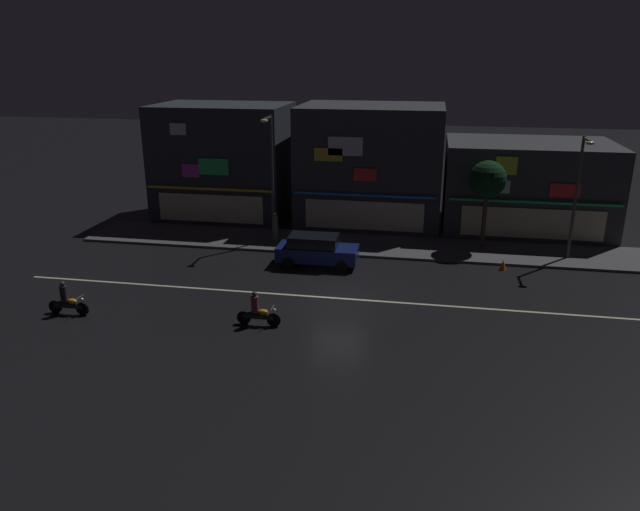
{
  "coord_description": "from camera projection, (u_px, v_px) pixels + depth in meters",
  "views": [
    {
      "loc": [
        3.85,
        -25.83,
        11.01
      ],
      "look_at": [
        -1.38,
        2.7,
        1.13
      ],
      "focal_mm": 33.97,
      "sensor_mm": 36.0,
      "label": 1
    }
  ],
  "objects": [
    {
      "name": "storefront_center_block",
      "position": [
        224.0,
        162.0,
        41.14
      ],
      "size": [
        8.75,
        6.29,
        7.62
      ],
      "color": "#2D333D",
      "rests_on": "ground"
    },
    {
      "name": "lane_divider_stripe",
      "position": [
        339.0,
        298.0,
        28.26
      ],
      "size": [
        31.55,
        0.16,
        0.01
      ],
      "primitive_type": "cube",
      "color": "beige",
      "rests_on": "ground"
    },
    {
      "name": "pedestrian_on_sidewalk",
      "position": [
        275.0,
        228.0,
        35.98
      ],
      "size": [
        0.35,
        0.35,
        1.8
      ],
      "rotation": [
        0.0,
        0.0,
        4.53
      ],
      "color": "#4C664C",
      "rests_on": "sidewalk_far"
    },
    {
      "name": "storefront_right_block",
      "position": [
        526.0,
        186.0,
        38.48
      ],
      "size": [
        10.21,
        7.16,
        5.59
      ],
      "color": "#383A3F",
      "rests_on": "ground"
    },
    {
      "name": "streetlamp_mid",
      "position": [
        578.0,
        188.0,
        31.95
      ],
      "size": [
        0.44,
        1.64,
        6.66
      ],
      "color": "#47494C",
      "rests_on": "sidewalk_far"
    },
    {
      "name": "ground_plane",
      "position": [
        339.0,
        298.0,
        28.26
      ],
      "size": [
        140.0,
        140.0,
        0.0
      ],
      "primitive_type": "plane",
      "color": "black"
    },
    {
      "name": "traffic_cone",
      "position": [
        503.0,
        265.0,
        31.85
      ],
      "size": [
        0.36,
        0.36,
        0.55
      ],
      "primitive_type": "cone",
      "color": "orange",
      "rests_on": "ground"
    },
    {
      "name": "sidewalk_far",
      "position": [
        359.0,
        245.0,
        35.82
      ],
      "size": [
        33.21,
        4.23,
        0.14
      ],
      "primitive_type": "cube",
      "color": "#4C4C4F",
      "rests_on": "ground"
    },
    {
      "name": "parked_car_near_kerb",
      "position": [
        316.0,
        250.0,
        32.36
      ],
      "size": [
        4.3,
        1.98,
        1.67
      ],
      "color": "navy",
      "rests_on": "ground"
    },
    {
      "name": "storefront_left_block",
      "position": [
        371.0,
        165.0,
        39.75
      ],
      "size": [
        9.17,
        6.96,
        7.69
      ],
      "color": "#383A3F",
      "rests_on": "ground"
    },
    {
      "name": "street_tree",
      "position": [
        488.0,
        180.0,
        34.01
      ],
      "size": [
        2.09,
        2.09,
        5.03
      ],
      "color": "#473323",
      "rests_on": "sidewalk_far"
    },
    {
      "name": "streetlamp_west",
      "position": [
        271.0,
        169.0,
        34.94
      ],
      "size": [
        0.44,
        1.64,
        7.39
      ],
      "color": "#47494C",
      "rests_on": "sidewalk_far"
    },
    {
      "name": "motorcycle_lead",
      "position": [
        257.0,
        311.0,
        25.33
      ],
      "size": [
        1.9,
        0.6,
        1.52
      ],
      "rotation": [
        0.0,
        0.0,
        3.27
      ],
      "color": "black",
      "rests_on": "ground"
    },
    {
      "name": "motorcycle_following",
      "position": [
        67.0,
        301.0,
        26.41
      ],
      "size": [
        1.9,
        0.6,
        1.52
      ],
      "rotation": [
        0.0,
        0.0,
        3.26
      ],
      "color": "black",
      "rests_on": "ground"
    }
  ]
}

